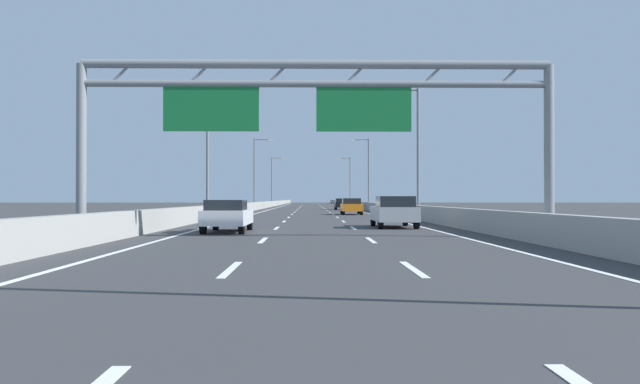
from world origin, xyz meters
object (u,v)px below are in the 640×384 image
Objects in this scene: white_car at (228,215)px; streetlamp_right_mid at (415,144)px; streetlamp_left_mid at (211,144)px; streetlamp_right_far at (367,169)px; black_car at (342,204)px; sign_gantry at (310,102)px; streetlamp_right_distant at (349,178)px; silver_car at (394,211)px; streetlamp_left_far at (256,169)px; streetlamp_left_distant at (273,178)px; orange_car at (351,206)px.

streetlamp_right_mid is at bearing 61.61° from white_car.
streetlamp_left_mid is 43.30m from streetlamp_right_far.
sign_gantry is at bearing -93.94° from black_car.
silver_car is at bearing -92.13° from streetlamp_right_distant.
streetlamp_left_far is at bearing -110.17° from streetlamp_right_distant.
sign_gantry is 106.18m from streetlamp_left_distant.
streetlamp_left_mid is 14.93m from streetlamp_right_mid.
sign_gantry reaches higher than orange_car.
white_car is (3.79, -61.25, -4.69)m from streetlamp_left_far.
streetlamp_right_mid is (7.70, 24.64, 0.56)m from sign_gantry.
streetlamp_left_mid reaches higher than black_car.
silver_car reaches higher than black_car.
streetlamp_left_far is (-7.23, 65.29, 0.56)m from sign_gantry.
white_car is at bearing -103.31° from orange_car.
streetlamp_right_distant is 2.07× the size of white_car.
streetlamp_left_far is at bearing 101.20° from silver_car.
silver_car is (11.29, -16.38, -4.62)m from streetlamp_left_mid.
streetlamp_left_far is 14.93m from streetlamp_right_far.
sign_gantry is 106.21m from streetlamp_right_distant.
streetlamp_left_far is (-14.93, 40.64, 0.00)m from streetlamp_right_mid.
white_car is at bearing -118.39° from streetlamp_right_mid.
streetlamp_left_far is 1.00× the size of streetlamp_left_distant.
streetlamp_right_distant is (0.00, 81.29, 0.00)m from streetlamp_right_mid.
streetlamp_left_mid is 20.43m from silver_car.
orange_car is 24.32m from black_car.
orange_car reaches higher than white_car.
streetlamp_right_far and streetlamp_right_distant have the same top height.
black_car is at bearing -94.42° from streetlamp_right_distant.
sign_gantry is 3.68× the size of silver_car.
sign_gantry is 1.80× the size of streetlamp_right_distant.
orange_car is at bearing -70.95° from streetlamp_left_far.
sign_gantry is at bearing -116.17° from silver_car.
streetlamp_right_distant is at bearing 87.87° from silver_car.
streetlamp_right_distant reaches higher than white_car.
silver_car is at bearing -83.40° from streetlamp_left_distant.
white_car is at bearing -96.24° from streetlamp_right_distant.
silver_car reaches higher than orange_car.
streetlamp_left_far is 1.00× the size of streetlamp_right_far.
streetlamp_right_distant is (0.00, 40.64, 0.00)m from streetlamp_right_far.
streetlamp_left_distant is 73.02m from orange_car.
streetlamp_right_mid is 23.89m from white_car.
streetlamp_right_mid reaches higher than orange_car.
streetlamp_right_far is at bearing 83.27° from sign_gantry.
streetlamp_left_distant is (0.00, 81.29, 0.00)m from streetlamp_left_mid.
streetlamp_right_distant is 97.85m from silver_car.
orange_car is (-0.44, 25.61, -0.05)m from silver_car.
streetlamp_left_distant is 2.24× the size of black_car.
black_car is at bearing -117.46° from streetlamp_right_far.
orange_car is (10.85, -72.06, -4.67)m from streetlamp_left_distant.
streetlamp_right_distant is 72.32m from orange_car.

